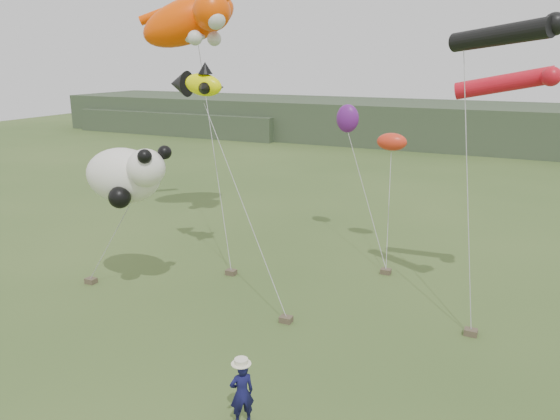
# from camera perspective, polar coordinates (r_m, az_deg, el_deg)

# --- Properties ---
(ground) EXTENTS (120.00, 120.00, 0.00)m
(ground) POSITION_cam_1_polar(r_m,az_deg,el_deg) (15.45, -5.42, -16.83)
(ground) COLOR #385123
(ground) RESTS_ON ground
(headland) EXTENTS (90.00, 13.00, 4.00)m
(headland) POSITION_cam_1_polar(r_m,az_deg,el_deg) (57.07, 15.19, 8.62)
(headland) COLOR #2D3D28
(headland) RESTS_ON ground
(festival_attendant) EXTENTS (0.68, 0.68, 1.58)m
(festival_attendant) POSITION_cam_1_polar(r_m,az_deg,el_deg) (13.34, -4.01, -18.53)
(festival_attendant) COLOR #111142
(festival_attendant) RESTS_ON ground
(sandbag_anchors) EXTENTS (13.98, 6.03, 0.20)m
(sandbag_anchors) POSITION_cam_1_polar(r_m,az_deg,el_deg) (19.93, 0.68, -8.62)
(sandbag_anchors) COLOR brown
(sandbag_anchors) RESTS_ON ground
(cat_kite) EXTENTS (5.88, 4.29, 3.38)m
(cat_kite) POSITION_cam_1_polar(r_m,az_deg,el_deg) (26.48, -9.04, 19.06)
(cat_kite) COLOR #FF4800
(cat_kite) RESTS_ON ground
(fish_kite) EXTENTS (2.52, 1.71, 1.32)m
(fish_kite) POSITION_cam_1_polar(r_m,az_deg,el_deg) (21.25, -8.94, 12.92)
(fish_kite) COLOR #F7FF00
(fish_kite) RESTS_ON ground
(tube_kites) EXTENTS (3.28, 3.38, 2.52)m
(tube_kites) POSITION_cam_1_polar(r_m,az_deg,el_deg) (18.23, 22.94, 14.39)
(tube_kites) COLOR black
(tube_kites) RESTS_ON ground
(panda_kite) EXTENTS (3.40, 2.20, 2.11)m
(panda_kite) POSITION_cam_1_polar(r_m,az_deg,el_deg) (19.65, -15.75, 3.55)
(panda_kite) COLOR white
(panda_kite) RESTS_ON ground
(misc_kites) EXTENTS (3.35, 1.40, 1.81)m
(misc_kites) POSITION_cam_1_polar(r_m,az_deg,el_deg) (24.17, 9.05, 8.40)
(misc_kites) COLOR red
(misc_kites) RESTS_ON ground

